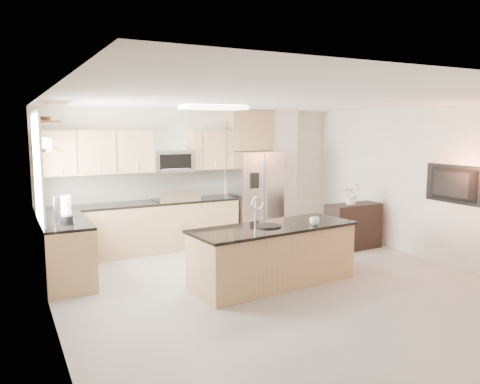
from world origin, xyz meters
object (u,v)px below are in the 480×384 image
refrigerator (255,196)px  credenza (353,226)px  range (176,224)px  island (273,255)px  bowl (43,118)px  television (450,184)px  cup (314,221)px  flower_vase (351,188)px  microwave (172,161)px  kettle (68,213)px  coffee_maker (61,208)px  platter (268,226)px  blender (66,212)px

refrigerator → credenza: 2.01m
range → island: 2.60m
bowl → refrigerator: bearing=10.2°
bowl → television: bearing=-22.4°
cup → credenza: bearing=34.3°
bowl → flower_vase: (5.11, -0.78, -1.24)m
bowl → microwave: bearing=21.2°
refrigerator → kettle: bearing=-163.3°
television → cup: bearing=81.0°
coffee_maker → flower_vase: flower_vase is taller
cup → television: 2.44m
microwave → refrigerator: 1.82m
cup → platter: 0.69m
range → credenza: range is taller
cup → platter: bearing=163.4°
range → flower_vase: bearing=-28.1°
range → cup: bearing=-67.4°
platter → kettle: 2.87m
platter → blender: bearing=156.0°
credenza → platter: (-2.47, -1.04, 0.44)m
range → kettle: (-2.02, -1.15, 0.57)m
platter → cup: bearing=-16.6°
coffee_maker → bowl: (-0.16, 0.18, 1.31)m
island → platter: (-0.10, -0.01, 0.43)m
flower_vase → television: bearing=-67.9°
platter → coffee_maker: (-2.58, 1.62, 0.21)m
island → kettle: size_ratio=9.33×
platter → television: television is taller
credenza → coffee_maker: coffee_maker is taller
credenza → cup: 2.24m
refrigerator → island: (-1.08, -2.49, -0.46)m
flower_vase → television: (0.65, -1.59, 0.20)m
microwave → refrigerator: size_ratio=0.43×
platter → kettle: (-2.51, 1.39, 0.18)m
cup → blender: size_ratio=0.35×
range → credenza: bearing=-27.1°
microwave → island: size_ratio=0.30×
refrigerator → flower_vase: (1.20, -1.48, 0.26)m
credenza → cup: bearing=-147.1°
refrigerator → cup: 2.75m
range → credenza: size_ratio=1.08×
microwave → flower_vase: size_ratio=1.26×
blender → refrigerator: bearing=20.0°
microwave → coffee_maker: microwave is taller
range → island: (0.58, -2.54, -0.04)m
coffee_maker → flower_vase: (4.96, -0.60, 0.07)m
range → blender: 2.58m
range → cup: range is taller
cup → flower_vase: size_ratio=0.24×
microwave → flower_vase: 3.34m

